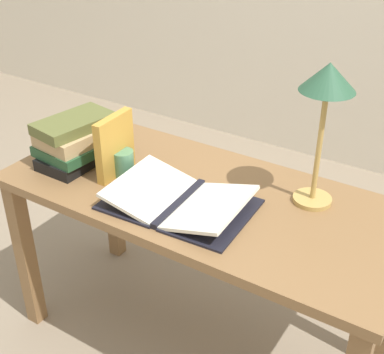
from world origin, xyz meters
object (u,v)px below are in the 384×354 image
coffee_mug (123,163)px  book_standing_upright (115,146)px  open_book (179,201)px  reading_lamp (327,92)px  book_stack_tall (76,141)px

coffee_mug → book_standing_upright: bearing=-153.5°
open_book → book_standing_upright: book_standing_upright is taller
open_book → book_standing_upright: bearing=167.3°
reading_lamp → coffee_mug: (-0.65, -0.20, -0.34)m
open_book → book_standing_upright: size_ratio=2.16×
book_stack_tall → reading_lamp: size_ratio=0.64×
open_book → reading_lamp: size_ratio=1.03×
reading_lamp → book_standing_upright: bearing=-162.7°
book_standing_upright → book_stack_tall: bearing=179.0°
open_book → book_stack_tall: book_stack_tall is taller
book_standing_upright → coffee_mug: size_ratio=2.18×
open_book → book_standing_upright: 0.33m
book_stack_tall → book_standing_upright: (0.19, 0.01, 0.03)m
book_standing_upright → reading_lamp: (0.68, 0.21, 0.28)m
open_book → coffee_mug: size_ratio=4.70×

